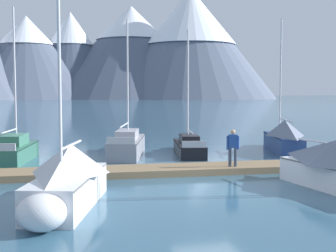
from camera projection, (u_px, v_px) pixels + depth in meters
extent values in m
plane|color=#335B75|center=(210.00, 191.00, 17.19)|extent=(700.00, 700.00, 0.00)
cone|color=#4C566B|center=(27.00, 58.00, 224.30)|extent=(72.60, 72.60, 40.11)
cone|color=white|center=(26.00, 30.00, 223.32)|extent=(26.84, 26.84, 14.13)
cone|color=#424C60|center=(71.00, 55.00, 234.60)|extent=(57.40, 57.40, 43.71)
cone|color=white|center=(70.00, 29.00, 233.58)|extent=(23.11, 23.11, 16.76)
cone|color=#4C566B|center=(131.00, 53.00, 240.46)|extent=(94.44, 94.44, 47.69)
cone|color=white|center=(131.00, 23.00, 239.33)|extent=(36.59, 36.59, 17.60)
cone|color=slate|center=(191.00, 44.00, 231.20)|extent=(85.67, 85.67, 54.55)
cone|color=white|center=(191.00, 17.00, 230.19)|extent=(46.06, 46.06, 27.93)
cube|color=#846B4C|center=(179.00, 170.00, 21.03)|extent=(26.41, 3.91, 0.30)
cylinder|color=#38383D|center=(184.00, 174.00, 20.14)|extent=(25.23, 1.99, 0.24)
cylinder|color=#38383D|center=(175.00, 167.00, 21.92)|extent=(25.23, 1.99, 0.24)
cube|color=#336B56|center=(12.00, 153.00, 24.46)|extent=(2.67, 5.20, 0.86)
ellipsoid|color=#336B56|center=(24.00, 147.00, 27.14)|extent=(1.70, 1.53, 0.82)
cube|color=#163027|center=(12.00, 146.00, 24.43)|extent=(2.69, 5.11, 0.06)
cylinder|color=silver|center=(15.00, 76.00, 25.04)|extent=(0.10, 0.10, 7.38)
cylinder|color=silver|center=(9.00, 131.00, 23.88)|extent=(0.61, 2.74, 0.08)
cube|color=#3A7560|center=(13.00, 140.00, 24.53)|extent=(1.63, 2.42, 0.55)
cube|color=silver|center=(68.00, 191.00, 14.83)|extent=(3.02, 5.21, 1.06)
ellipsoid|color=silver|center=(41.00, 213.00, 12.14)|extent=(1.66, 1.61, 1.00)
cube|color=slate|center=(68.00, 176.00, 14.79)|extent=(3.03, 5.13, 0.06)
cylinder|color=silver|center=(60.00, 85.00, 13.80)|extent=(0.10, 0.10, 5.68)
cylinder|color=silver|center=(71.00, 145.00, 15.21)|extent=(0.85, 2.43, 0.08)
pyramid|color=silver|center=(71.00, 158.00, 15.12)|extent=(2.95, 4.34, 0.95)
cube|color=#93939E|center=(127.00, 147.00, 26.59)|extent=(3.22, 6.10, 1.00)
ellipsoid|color=#93939E|center=(133.00, 141.00, 29.82)|extent=(1.82, 2.07, 0.95)
cube|color=#424247|center=(127.00, 139.00, 26.55)|extent=(3.23, 5.99, 0.06)
cylinder|color=silver|center=(128.00, 79.00, 26.84)|extent=(0.10, 0.10, 6.86)
cylinder|color=silver|center=(124.00, 125.00, 25.14)|extent=(1.15, 3.66, 0.08)
cube|color=#A0A0AB|center=(127.00, 134.00, 26.68)|extent=(1.84, 2.86, 0.48)
cube|color=silver|center=(121.00, 141.00, 23.68)|extent=(1.43, 0.51, 0.36)
cube|color=black|center=(189.00, 149.00, 27.05)|extent=(2.42, 5.25, 0.71)
ellipsoid|color=black|center=(184.00, 143.00, 29.87)|extent=(1.54, 1.91, 0.68)
cube|color=black|center=(189.00, 143.00, 27.03)|extent=(2.44, 5.16, 0.06)
cylinder|color=silver|center=(188.00, 86.00, 27.57)|extent=(0.10, 0.10, 6.66)
cylinder|color=silver|center=(191.00, 132.00, 26.25)|extent=(0.69, 3.00, 0.08)
cube|color=black|center=(189.00, 139.00, 27.13)|extent=(1.44, 2.43, 0.45)
cube|color=silver|center=(194.00, 144.00, 24.57)|extent=(1.29, 0.36, 0.36)
cylinder|color=silver|center=(327.00, 143.00, 18.10)|extent=(0.45, 3.56, 0.08)
cube|color=navy|center=(283.00, 143.00, 28.18)|extent=(2.91, 5.60, 1.06)
ellipsoid|color=navy|center=(273.00, 138.00, 31.18)|extent=(1.63, 2.00, 1.01)
cube|color=#121D39|center=(283.00, 136.00, 28.14)|extent=(2.91, 5.51, 0.06)
cylinder|color=silver|center=(281.00, 77.00, 28.91)|extent=(0.10, 0.10, 7.16)
cylinder|color=silver|center=(286.00, 120.00, 27.37)|extent=(1.09, 3.37, 0.08)
pyramid|color=slate|center=(285.00, 128.00, 27.70)|extent=(2.83, 4.63, 0.93)
cylinder|color=#384256|center=(236.00, 157.00, 20.97)|extent=(0.14, 0.14, 0.86)
cylinder|color=#384256|center=(230.00, 157.00, 20.95)|extent=(0.14, 0.14, 0.86)
cube|color=#234793|center=(233.00, 141.00, 20.90)|extent=(0.41, 0.28, 0.60)
sphere|color=tan|center=(233.00, 132.00, 20.87)|extent=(0.22, 0.22, 0.22)
cylinder|color=#234793|center=(238.00, 143.00, 20.93)|extent=(0.09, 0.09, 0.62)
cylinder|color=#234793|center=(227.00, 143.00, 20.89)|extent=(0.09, 0.09, 0.62)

